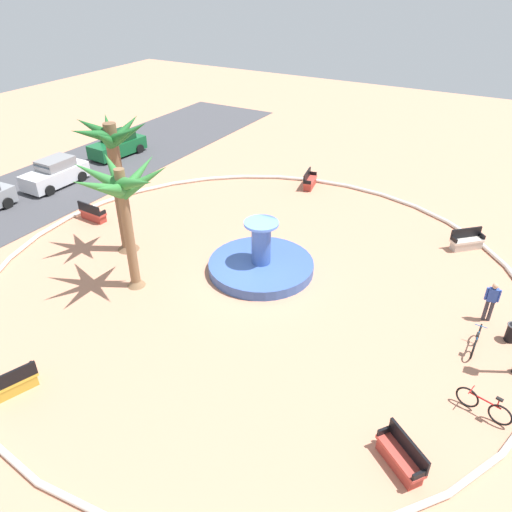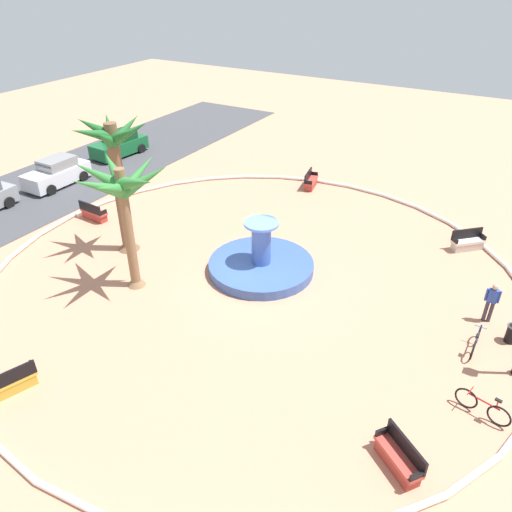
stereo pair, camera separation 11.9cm
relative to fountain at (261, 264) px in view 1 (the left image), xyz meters
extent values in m
plane|color=tan|center=(-0.66, -0.01, -0.34)|extent=(80.00, 80.00, 0.00)
torus|color=silver|center=(-0.66, -0.01, -0.24)|extent=(23.02, 23.02, 0.20)
cube|color=#424247|center=(-0.66, 15.90, -0.32)|extent=(48.00, 8.00, 0.03)
cylinder|color=#38569E|center=(0.00, 0.00, -0.11)|extent=(4.68, 4.68, 0.45)
cylinder|color=#19567F|center=(0.00, 0.00, -0.15)|extent=(4.12, 4.12, 0.34)
cylinder|color=#38569E|center=(0.00, 0.00, 1.05)|extent=(0.84, 0.84, 1.86)
cylinder|color=#3D5FAD|center=(0.00, 0.00, 2.04)|extent=(1.50, 1.50, 0.12)
cylinder|color=brown|center=(-1.53, 6.45, 2.71)|extent=(0.54, 0.54, 6.09)
cone|color=brown|center=(-1.53, 6.45, -0.09)|extent=(1.03, 1.03, 0.50)
cone|color=#1E6028|center=(-0.79, 6.34, 5.32)|extent=(1.85, 0.82, 1.36)
cone|color=#1E6028|center=(-1.04, 7.04, 5.34)|extent=(1.58, 1.75, 1.32)
cone|color=#1E6028|center=(-1.65, 7.27, 5.48)|extent=(0.82, 1.89, 1.09)
cone|color=#1E6028|center=(-2.30, 6.74, 5.46)|extent=(1.91, 1.18, 1.11)
cone|color=#1E6028|center=(-2.20, 6.11, 5.32)|extent=(1.85, 1.30, 1.36)
cone|color=#1E6028|center=(-1.68, 5.68, 5.38)|extent=(0.90, 1.89, 1.26)
cone|color=#1E6028|center=(-1.14, 5.79, 5.34)|extent=(1.41, 1.83, 1.32)
cylinder|color=brown|center=(-3.67, 4.05, 2.29)|extent=(0.41, 0.41, 5.26)
cone|color=brown|center=(-3.67, 4.05, -0.09)|extent=(0.77, 0.77, 0.50)
cone|color=#337F38|center=(-2.79, 3.97, 4.42)|extent=(2.09, 0.74, 1.50)
cone|color=#337F38|center=(-3.18, 4.90, 4.64)|extent=(1.55, 2.11, 1.11)
cone|color=#337F38|center=(-3.89, 4.98, 4.57)|extent=(1.04, 2.18, 1.24)
cone|color=#337F38|center=(-4.53, 4.34, 4.46)|extent=(2.14, 1.20, 1.43)
cone|color=#337F38|center=(-4.54, 3.73, 4.50)|extent=(2.15, 1.24, 1.35)
cone|color=#337F38|center=(-3.87, 3.10, 4.63)|extent=(0.98, 2.18, 1.13)
cone|color=#337F38|center=(-3.12, 3.35, 4.42)|extent=(1.70, 1.96, 1.49)
cube|color=gold|center=(-10.23, 3.39, 0.11)|extent=(1.68, 1.01, 0.12)
cube|color=black|center=(-10.30, 3.19, 0.41)|extent=(1.53, 0.61, 0.50)
cube|color=gold|center=(-10.23, 3.39, -0.14)|extent=(1.54, 0.93, 0.39)
cube|color=black|center=(-9.53, 3.14, 0.25)|extent=(0.23, 0.45, 0.24)
cube|color=#B73D33|center=(-0.11, 10.18, 0.11)|extent=(0.59, 1.62, 0.12)
cube|color=black|center=(-0.32, 10.19, 0.41)|extent=(0.17, 1.60, 0.50)
cube|color=#9C342B|center=(-0.11, 10.18, -0.14)|extent=(0.54, 1.49, 0.39)
cube|color=black|center=(-0.07, 10.93, 0.25)|extent=(0.45, 0.10, 0.24)
cube|color=black|center=(-0.15, 9.43, 0.25)|extent=(0.45, 0.10, 0.24)
cube|color=#B73D33|center=(9.64, 2.00, 0.11)|extent=(1.67, 0.80, 0.12)
cube|color=black|center=(9.60, 2.20, 0.41)|extent=(1.59, 0.38, 0.50)
cube|color=#9C342B|center=(9.64, 2.00, -0.14)|extent=(1.53, 0.73, 0.39)
cube|color=black|center=(10.37, 2.14, 0.25)|extent=(0.16, 0.46, 0.24)
cube|color=black|center=(8.90, 1.85, 0.25)|extent=(0.16, 0.46, 0.24)
cube|color=#B73D33|center=(-6.75, -8.12, 0.11)|extent=(1.36, 1.58, 0.12)
cube|color=black|center=(-6.58, -8.25, 0.41)|extent=(1.02, 1.33, 0.50)
cube|color=#9C342B|center=(-6.75, -8.12, -0.14)|extent=(1.25, 1.45, 0.39)
cube|color=black|center=(-7.20, -8.72, 0.25)|extent=(0.41, 0.33, 0.24)
cube|color=black|center=(-6.30, -7.52, 0.25)|extent=(0.41, 0.33, 0.24)
cube|color=beige|center=(6.58, -7.60, 0.11)|extent=(1.47, 1.50, 0.12)
cube|color=black|center=(6.73, -7.46, 0.41)|extent=(1.16, 1.21, 0.50)
cube|color=#B6ADA0|center=(6.58, -7.60, -0.14)|extent=(1.35, 1.38, 0.39)
cube|color=black|center=(7.10, -8.15, 0.25)|extent=(0.38, 0.37, 0.24)
cube|color=black|center=(6.06, -7.06, 0.25)|extent=(0.38, 0.37, 0.24)
cylinder|color=black|center=(0.43, -10.19, 0.01)|extent=(0.40, 0.40, 0.70)
torus|color=black|center=(-3.58, -9.33, 0.02)|extent=(0.23, 0.71, 0.72)
torus|color=black|center=(-3.82, -10.30, 0.02)|extent=(0.23, 0.71, 0.72)
cylinder|color=#B21919|center=(-3.70, -9.82, 0.26)|extent=(0.28, 0.93, 0.05)
cylinder|color=#B21919|center=(-3.79, -10.16, 0.41)|extent=(0.04, 0.04, 0.30)
cube|color=black|center=(-3.79, -10.16, 0.58)|extent=(0.15, 0.22, 0.06)
cylinder|color=#B21919|center=(-3.59, -9.38, 0.39)|extent=(0.43, 0.14, 0.03)
torus|color=black|center=(-0.20, -9.16, 0.02)|extent=(0.72, 0.08, 0.72)
torus|color=black|center=(-1.20, -9.13, 0.02)|extent=(0.72, 0.08, 0.72)
cylinder|color=#1E66B2|center=(-0.70, -9.15, 0.26)|extent=(0.95, 0.08, 0.05)
cylinder|color=#1E66B2|center=(-1.05, -9.14, 0.41)|extent=(0.04, 0.04, 0.30)
cube|color=black|center=(-1.05, -9.14, 0.58)|extent=(0.20, 0.11, 0.06)
cylinder|color=#1E66B2|center=(-0.25, -9.16, 0.39)|extent=(0.04, 0.44, 0.03)
cylinder|color=#33333D|center=(1.29, -9.34, 0.11)|extent=(0.14, 0.14, 0.90)
cylinder|color=#33333D|center=(1.26, -9.16, 0.11)|extent=(0.14, 0.14, 0.90)
cube|color=#2D4CA5|center=(1.28, -9.25, 0.84)|extent=(0.24, 0.36, 0.56)
sphere|color=tan|center=(1.28, -9.25, 1.24)|extent=(0.22, 0.22, 0.22)
cylinder|color=#2D4CA5|center=(1.31, -9.47, 0.84)|extent=(0.09, 0.09, 0.53)
cylinder|color=#2D4CA5|center=(1.25, -9.03, 0.84)|extent=(0.09, 0.09, 0.53)
cylinder|color=black|center=(-1.48, 15.36, -0.02)|extent=(0.65, 0.25, 0.64)
cube|color=silver|center=(2.13, 15.58, 0.30)|extent=(4.01, 1.71, 0.90)
cube|color=gray|center=(2.33, 15.58, 1.03)|extent=(2.00, 1.45, 0.60)
cube|color=#333D47|center=(1.43, 15.59, 0.95)|extent=(0.30, 1.36, 0.51)
cylinder|color=black|center=(0.88, 14.74, -0.02)|extent=(0.64, 0.22, 0.64)
cylinder|color=black|center=(0.89, 16.44, -0.02)|extent=(0.64, 0.22, 0.64)
cylinder|color=black|center=(3.36, 14.73, -0.02)|extent=(0.64, 0.22, 0.64)
cylinder|color=black|center=(3.37, 16.43, -0.02)|extent=(0.64, 0.22, 0.64)
cube|color=#145B2D|center=(7.99, 16.05, 0.30)|extent=(4.12, 2.00, 0.90)
cube|color=#0C371B|center=(8.19, 16.04, 1.03)|extent=(2.11, 1.59, 0.60)
cube|color=#333D47|center=(7.29, 16.11, 0.95)|extent=(0.40, 1.38, 0.51)
cylinder|color=black|center=(6.69, 15.30, -0.02)|extent=(0.66, 0.27, 0.64)
cylinder|color=black|center=(6.82, 17.00, -0.02)|extent=(0.66, 0.27, 0.64)
cylinder|color=black|center=(9.16, 15.11, -0.02)|extent=(0.66, 0.27, 0.64)
cylinder|color=black|center=(9.29, 16.81, -0.02)|extent=(0.66, 0.27, 0.64)
camera|label=1|loc=(-16.08, -8.96, 11.62)|focal=34.38mm
camera|label=2|loc=(-16.02, -9.07, 11.62)|focal=34.38mm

